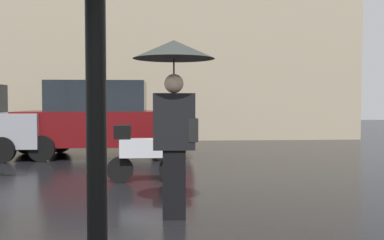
# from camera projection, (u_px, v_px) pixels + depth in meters

# --- Properties ---
(pedestrian_with_umbrella) EXTENTS (0.99, 0.99, 2.16)m
(pedestrian_with_umbrella) POSITION_uv_depth(u_px,v_px,m) (174.00, 84.00, 5.26)
(pedestrian_with_umbrella) COLOR black
(pedestrian_with_umbrella) RESTS_ON ground
(parked_scooter) EXTENTS (1.36, 0.32, 1.23)m
(parked_scooter) POSITION_uv_depth(u_px,v_px,m) (143.00, 151.00, 7.67)
(parked_scooter) COLOR black
(parked_scooter) RESTS_ON ground
(parked_car_right) EXTENTS (4.37, 2.04, 1.94)m
(parked_car_right) POSITION_uv_depth(u_px,v_px,m) (105.00, 119.00, 11.32)
(parked_car_right) COLOR #590C0F
(parked_car_right) RESTS_ON ground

